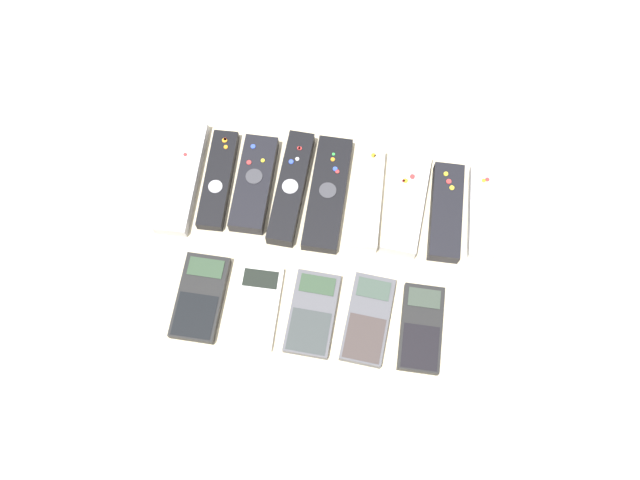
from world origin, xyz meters
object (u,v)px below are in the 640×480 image
Objects in this scene: remote_2 at (254,184)px; remote_8 at (481,212)px; calculator_0 at (200,297)px; remote_7 at (446,212)px; calculator_2 at (312,313)px; remote_6 at (406,203)px; remote_5 at (367,199)px; remote_4 at (329,193)px; calculator_1 at (256,307)px; calculator_3 at (368,319)px; remote_1 at (218,179)px; remote_3 at (291,188)px; calculator_4 at (421,328)px; remote_0 at (182,177)px.

remote_2 is 0.39m from remote_8.
remote_2 is 0.22m from calculator_0.
remote_7 is 0.28m from calculator_2.
calculator_0 is (-0.31, -0.21, -0.00)m from remote_6.
remote_4 is at bearing 176.55° from remote_5.
calculator_3 is at bearing 0.65° from calculator_1.
remote_4 reaches higher than remote_1.
remote_2 is 1.29× the size of calculator_1.
remote_6 is at bearing 60.34° from calculator_2.
calculator_3 reaches higher than calculator_1.
remote_8 is (0.39, 0.01, -0.00)m from remote_2.
remote_3 is 0.27m from remote_7.
remote_2 and remote_7 have the same top height.
calculator_0 is (-0.11, -0.21, -0.00)m from remote_3.
remote_1 is at bearing 178.40° from remote_8.
calculator_3 is at bearing -66.20° from remote_4.
remote_2 reaches higher than calculator_1.
remote_3 is 1.50× the size of calculator_4.
calculator_0 is at bearing -152.38° from remote_7.
remote_8 is at bearing 55.31° from calculator_3.
remote_3 reaches higher than remote_2.
remote_2 is at bearing 123.92° from calculator_2.
remote_6 is 1.35× the size of calculator_4.
remote_8 reaches higher than calculator_0.
remote_6 is 0.31m from calculator_1.
remote_7 is at bearing 0.50° from remote_3.
remote_6 is at bearing -2.10° from remote_1.
calculator_0 is at bearing -178.28° from calculator_2.
remote_6 reaches higher than remote_4.
remote_0 reaches higher than calculator_3.
remote_1 is 0.32m from remote_6.
remote_0 is 0.26m from remote_4.
remote_3 is 0.21m from calculator_1.
remote_7 is 1.27× the size of calculator_1.
calculator_4 is at bearing 2.51° from calculator_3.
calculator_3 is (0.03, -0.21, -0.00)m from remote_5.
calculator_1 is (-0.02, -0.21, -0.01)m from remote_3.
remote_7 is (0.13, -0.00, -0.00)m from remote_5.
remote_5 is at bearing -0.94° from remote_2.
remote_1 reaches higher than calculator_4.
remote_3 reaches higher than remote_7.
calculator_1 is 1.00× the size of calculator_2.
remote_4 is 0.23m from calculator_1.
remote_5 is at bearing 117.56° from calculator_4.
remote_0 is 1.21× the size of remote_2.
remote_3 is at bearing -1.72° from remote_1.
remote_7 is 1.18× the size of calculator_3.
remote_1 is 0.21m from calculator_0.
remote_2 is 1.07× the size of remote_8.
remote_2 is 0.84× the size of remote_4.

